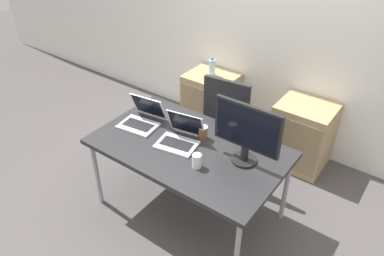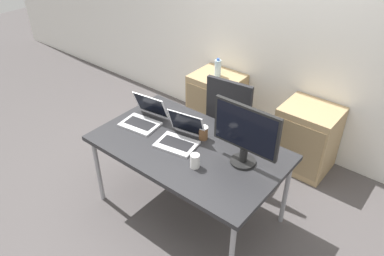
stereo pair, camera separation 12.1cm
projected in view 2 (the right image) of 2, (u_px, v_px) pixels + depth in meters
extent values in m
plane|color=#514C4C|center=(189.00, 209.00, 3.46)|extent=(14.00, 14.00, 0.00)
cube|color=white|center=(285.00, 28.00, 3.70)|extent=(10.00, 0.05, 2.60)
cube|color=#28282B|center=(188.00, 148.00, 3.06)|extent=(1.57, 0.93, 0.04)
cylinder|color=#99999E|center=(98.00, 170.00, 3.38)|extent=(0.04, 0.04, 0.69)
cylinder|color=#99999E|center=(232.00, 256.00, 2.62)|extent=(0.04, 0.04, 0.69)
cylinder|color=#99999E|center=(160.00, 131.00, 3.90)|extent=(0.04, 0.04, 0.69)
cylinder|color=#99999E|center=(286.00, 192.00, 3.15)|extent=(0.04, 0.04, 0.69)
cylinder|color=#232326|center=(236.00, 160.00, 4.02)|extent=(0.56, 0.56, 0.04)
cylinder|color=gray|center=(237.00, 144.00, 3.89)|extent=(0.05, 0.05, 0.41)
cube|color=#232326|center=(238.00, 128.00, 3.78)|extent=(0.53, 0.53, 0.07)
cube|color=#232326|center=(228.00, 111.00, 3.41)|extent=(0.44, 0.09, 0.60)
cube|color=tan|center=(216.00, 103.00, 4.37)|extent=(0.54, 0.47, 0.70)
cube|color=#977D56|center=(204.00, 111.00, 4.22)|extent=(0.50, 0.01, 0.56)
cube|color=tan|center=(307.00, 138.00, 3.79)|extent=(0.54, 0.47, 0.70)
cube|color=#977D56|center=(296.00, 149.00, 3.63)|extent=(0.50, 0.01, 0.56)
cylinder|color=silver|center=(218.00, 68.00, 4.13)|extent=(0.07, 0.07, 0.18)
cylinder|color=#3359B2|center=(218.00, 59.00, 4.07)|extent=(0.03, 0.03, 0.02)
cube|color=silver|center=(177.00, 144.00, 3.05)|extent=(0.36, 0.29, 0.02)
cube|color=black|center=(177.00, 143.00, 3.05)|extent=(0.28, 0.17, 0.00)
cube|color=silver|center=(187.00, 123.00, 3.09)|extent=(0.33, 0.14, 0.22)
cube|color=black|center=(186.00, 123.00, 3.08)|extent=(0.31, 0.12, 0.20)
cube|color=silver|center=(140.00, 124.00, 3.29)|extent=(0.35, 0.28, 0.02)
cube|color=black|center=(140.00, 123.00, 3.29)|extent=(0.28, 0.16, 0.00)
cube|color=silver|center=(151.00, 105.00, 3.33)|extent=(0.33, 0.14, 0.22)
cube|color=black|center=(150.00, 105.00, 3.33)|extent=(0.31, 0.12, 0.20)
cylinder|color=black|center=(243.00, 161.00, 2.87)|extent=(0.20, 0.20, 0.02)
cylinder|color=black|center=(243.00, 154.00, 2.83)|extent=(0.06, 0.06, 0.11)
cube|color=black|center=(246.00, 128.00, 2.69)|extent=(0.54, 0.03, 0.36)
cube|color=black|center=(245.00, 129.00, 2.68)|extent=(0.50, 0.00, 0.33)
cylinder|color=white|center=(195.00, 161.00, 2.80)|extent=(0.07, 0.07, 0.11)
cylinder|color=brown|center=(203.00, 133.00, 3.10)|extent=(0.07, 0.07, 0.11)
cylinder|color=white|center=(203.00, 127.00, 3.07)|extent=(0.08, 0.08, 0.01)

